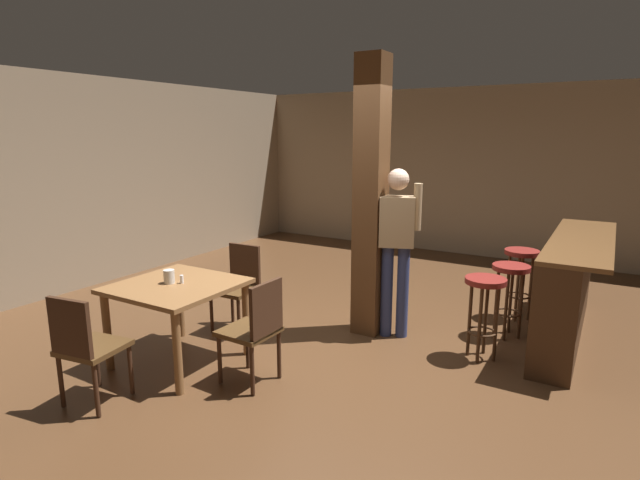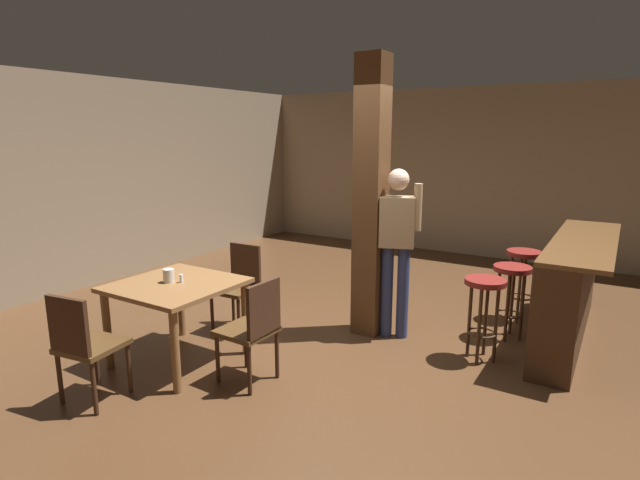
{
  "view_description": "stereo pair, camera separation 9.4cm",
  "coord_description": "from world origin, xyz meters",
  "px_view_note": "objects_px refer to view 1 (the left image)",
  "views": [
    {
      "loc": [
        2.09,
        -4.06,
        2.06
      ],
      "look_at": [
        -0.39,
        0.15,
        1.01
      ],
      "focal_mm": 28.0,
      "sensor_mm": 36.0,
      "label": 1
    },
    {
      "loc": [
        2.18,
        -4.01,
        2.06
      ],
      "look_at": [
        -0.39,
        0.15,
        1.01
      ],
      "focal_mm": 28.0,
      "sensor_mm": 36.0,
      "label": 2
    }
  ],
  "objects_px": {
    "chair_east": "(256,326)",
    "bar_stool_near": "(484,298)",
    "napkin_cup": "(169,277)",
    "bar_stool_mid": "(510,283)",
    "bar_stool_far": "(521,267)",
    "dining_table": "(177,296)",
    "bar_counter": "(567,287)",
    "chair_south": "(85,345)",
    "standing_person": "(396,241)",
    "salt_shaker": "(182,279)",
    "chair_north": "(239,283)"
  },
  "relations": [
    {
      "from": "chair_east",
      "to": "bar_stool_mid",
      "type": "height_order",
      "value": "chair_east"
    },
    {
      "from": "chair_south",
      "to": "chair_east",
      "type": "distance_m",
      "value": 1.29
    },
    {
      "from": "chair_south",
      "to": "bar_stool_far",
      "type": "distance_m",
      "value": 4.41
    },
    {
      "from": "bar_stool_far",
      "to": "bar_stool_mid",
      "type": "bearing_deg",
      "value": -90.21
    },
    {
      "from": "chair_south",
      "to": "bar_stool_near",
      "type": "relative_size",
      "value": 1.15
    },
    {
      "from": "chair_east",
      "to": "salt_shaker",
      "type": "relative_size",
      "value": 11.82
    },
    {
      "from": "salt_shaker",
      "to": "bar_stool_far",
      "type": "distance_m",
      "value": 3.63
    },
    {
      "from": "chair_south",
      "to": "standing_person",
      "type": "xyz_separation_m",
      "value": [
        1.47,
        2.46,
        0.5
      ]
    },
    {
      "from": "bar_stool_mid",
      "to": "bar_stool_far",
      "type": "distance_m",
      "value": 0.6
    },
    {
      "from": "dining_table",
      "to": "chair_north",
      "type": "bearing_deg",
      "value": 92.63
    },
    {
      "from": "bar_stool_mid",
      "to": "dining_table",
      "type": "bearing_deg",
      "value": -139.22
    },
    {
      "from": "napkin_cup",
      "to": "salt_shaker",
      "type": "distance_m",
      "value": 0.11
    },
    {
      "from": "napkin_cup",
      "to": "dining_table",
      "type": "bearing_deg",
      "value": 20.25
    },
    {
      "from": "chair_east",
      "to": "bar_stool_far",
      "type": "relative_size",
      "value": 1.12
    },
    {
      "from": "napkin_cup",
      "to": "bar_stool_far",
      "type": "bearing_deg",
      "value": 47.4
    },
    {
      "from": "salt_shaker",
      "to": "napkin_cup",
      "type": "bearing_deg",
      "value": -151.04
    },
    {
      "from": "napkin_cup",
      "to": "bar_counter",
      "type": "distance_m",
      "value": 3.9
    },
    {
      "from": "bar_counter",
      "to": "chair_north",
      "type": "bearing_deg",
      "value": -153.11
    },
    {
      "from": "standing_person",
      "to": "bar_stool_near",
      "type": "distance_m",
      "value": 1.0
    },
    {
      "from": "standing_person",
      "to": "bar_stool_near",
      "type": "relative_size",
      "value": 2.22
    },
    {
      "from": "chair_east",
      "to": "standing_person",
      "type": "height_order",
      "value": "standing_person"
    },
    {
      "from": "chair_east",
      "to": "chair_south",
      "type": "bearing_deg",
      "value": -133.36
    },
    {
      "from": "chair_east",
      "to": "salt_shaker",
      "type": "bearing_deg",
      "value": 179.46
    },
    {
      "from": "napkin_cup",
      "to": "bar_stool_mid",
      "type": "distance_m",
      "value": 3.32
    },
    {
      "from": "chair_north",
      "to": "napkin_cup",
      "type": "bearing_deg",
      "value": -91.22
    },
    {
      "from": "chair_north",
      "to": "standing_person",
      "type": "xyz_separation_m",
      "value": [
        1.5,
        0.65,
        0.5
      ]
    },
    {
      "from": "bar_counter",
      "to": "bar_stool_near",
      "type": "relative_size",
      "value": 3.05
    },
    {
      "from": "dining_table",
      "to": "chair_north",
      "type": "distance_m",
      "value": 0.91
    },
    {
      "from": "napkin_cup",
      "to": "standing_person",
      "type": "bearing_deg",
      "value": 46.06
    },
    {
      "from": "chair_north",
      "to": "bar_stool_far",
      "type": "relative_size",
      "value": 1.12
    },
    {
      "from": "napkin_cup",
      "to": "salt_shaker",
      "type": "relative_size",
      "value": 1.63
    },
    {
      "from": "bar_stool_near",
      "to": "napkin_cup",
      "type": "bearing_deg",
      "value": -148.34
    },
    {
      "from": "chair_north",
      "to": "bar_stool_near",
      "type": "xyz_separation_m",
      "value": [
        2.4,
        0.57,
        0.08
      ]
    },
    {
      "from": "chair_east",
      "to": "napkin_cup",
      "type": "bearing_deg",
      "value": -177.11
    },
    {
      "from": "bar_counter",
      "to": "bar_stool_far",
      "type": "bearing_deg",
      "value": 148.22
    },
    {
      "from": "standing_person",
      "to": "bar_counter",
      "type": "height_order",
      "value": "standing_person"
    },
    {
      "from": "chair_east",
      "to": "bar_stool_near",
      "type": "distance_m",
      "value": 2.08
    },
    {
      "from": "standing_person",
      "to": "bar_stool_near",
      "type": "bearing_deg",
      "value": -5.12
    },
    {
      "from": "dining_table",
      "to": "bar_counter",
      "type": "xyz_separation_m",
      "value": [
        2.96,
        2.42,
        -0.1
      ]
    },
    {
      "from": "chair_south",
      "to": "chair_north",
      "type": "bearing_deg",
      "value": 90.7
    },
    {
      "from": "chair_south",
      "to": "bar_counter",
      "type": "distance_m",
      "value": 4.47
    },
    {
      "from": "bar_stool_mid",
      "to": "bar_stool_far",
      "type": "height_order",
      "value": "bar_stool_far"
    },
    {
      "from": "bar_counter",
      "to": "bar_stool_near",
      "type": "xyz_separation_m",
      "value": [
        -0.6,
        -0.95,
        0.06
      ]
    },
    {
      "from": "napkin_cup",
      "to": "bar_stool_far",
      "type": "distance_m",
      "value": 3.74
    },
    {
      "from": "dining_table",
      "to": "chair_east",
      "type": "distance_m",
      "value": 0.87
    },
    {
      "from": "chair_east",
      "to": "bar_counter",
      "type": "distance_m",
      "value": 3.19
    },
    {
      "from": "dining_table",
      "to": "bar_stool_mid",
      "type": "relative_size",
      "value": 1.32
    },
    {
      "from": "chair_north",
      "to": "bar_stool_mid",
      "type": "height_order",
      "value": "chair_north"
    },
    {
      "from": "bar_stool_far",
      "to": "chair_north",
      "type": "bearing_deg",
      "value": -143.94
    },
    {
      "from": "bar_counter",
      "to": "chair_south",
      "type": "bearing_deg",
      "value": -131.79
    }
  ]
}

